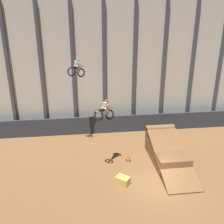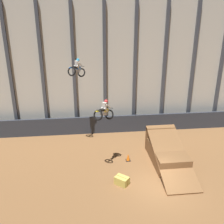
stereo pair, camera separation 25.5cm
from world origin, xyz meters
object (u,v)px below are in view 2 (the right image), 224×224
(dirt_ramp, at_px, (166,152))
(hay_bale_trackside, at_px, (122,181))
(rider_bike_left_air, at_px, (77,69))
(traffic_cone_near_ramp, at_px, (128,157))
(rider_bike_right_air, at_px, (104,112))

(dirt_ramp, relative_size, hay_bale_trackside, 5.85)
(rider_bike_left_air, relative_size, traffic_cone_near_ramp, 3.07)
(dirt_ramp, height_order, rider_bike_left_air, rider_bike_left_air)
(dirt_ramp, height_order, hay_bale_trackside, dirt_ramp)
(rider_bike_left_air, distance_m, traffic_cone_near_ramp, 8.02)
(rider_bike_right_air, xyz_separation_m, hay_bale_trackside, (0.96, -2.22, -4.15))
(dirt_ramp, distance_m, rider_bike_left_air, 9.54)
(traffic_cone_near_ramp, xyz_separation_m, hay_bale_trackside, (-0.92, -2.89, -0.00))
(traffic_cone_near_ramp, distance_m, hay_bale_trackside, 3.03)
(dirt_ramp, bearing_deg, traffic_cone_near_ramp, 175.19)
(dirt_ramp, xyz_separation_m, rider_bike_left_air, (-6.63, 3.57, 5.86))
(hay_bale_trackside, bearing_deg, rider_bike_left_air, 114.10)
(hay_bale_trackside, bearing_deg, rider_bike_right_air, 113.30)
(traffic_cone_near_ramp, bearing_deg, rider_bike_left_air, 138.03)
(dirt_ramp, distance_m, hay_bale_trackside, 4.69)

